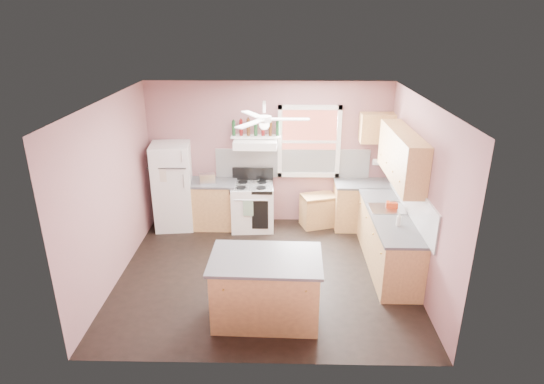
{
  "coord_description": "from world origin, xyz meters",
  "views": [
    {
      "loc": [
        0.24,
        -6.2,
        3.8
      ],
      "look_at": [
        0.1,
        0.3,
        1.25
      ],
      "focal_mm": 30.0,
      "sensor_mm": 36.0,
      "label": 1
    }
  ],
  "objects_px": {
    "toaster": "(207,178)",
    "island": "(266,289)",
    "refrigerator": "(173,186)",
    "stove": "(252,207)",
    "cart": "(318,210)"
  },
  "relations": [
    {
      "from": "stove",
      "to": "cart",
      "type": "relative_size",
      "value": 1.38
    },
    {
      "from": "toaster",
      "to": "island",
      "type": "distance_m",
      "value": 3.02
    },
    {
      "from": "stove",
      "to": "cart",
      "type": "distance_m",
      "value": 1.26
    },
    {
      "from": "island",
      "to": "toaster",
      "type": "bearing_deg",
      "value": 114.73
    },
    {
      "from": "island",
      "to": "refrigerator",
      "type": "bearing_deg",
      "value": 124.94
    },
    {
      "from": "refrigerator",
      "to": "stove",
      "type": "xyz_separation_m",
      "value": [
        1.47,
        -0.03,
        -0.38
      ]
    },
    {
      "from": "refrigerator",
      "to": "cart",
      "type": "relative_size",
      "value": 2.61
    },
    {
      "from": "refrigerator",
      "to": "island",
      "type": "distance_m",
      "value": 3.34
    },
    {
      "from": "refrigerator",
      "to": "stove",
      "type": "relative_size",
      "value": 1.89
    },
    {
      "from": "cart",
      "to": "island",
      "type": "distance_m",
      "value": 3.0
    },
    {
      "from": "stove",
      "to": "cart",
      "type": "bearing_deg",
      "value": 1.88
    },
    {
      "from": "toaster",
      "to": "island",
      "type": "relative_size",
      "value": 0.21
    },
    {
      "from": "toaster",
      "to": "stove",
      "type": "distance_m",
      "value": 0.99
    },
    {
      "from": "stove",
      "to": "island",
      "type": "bearing_deg",
      "value": -86.47
    },
    {
      "from": "toaster",
      "to": "cart",
      "type": "distance_m",
      "value": 2.18
    }
  ]
}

